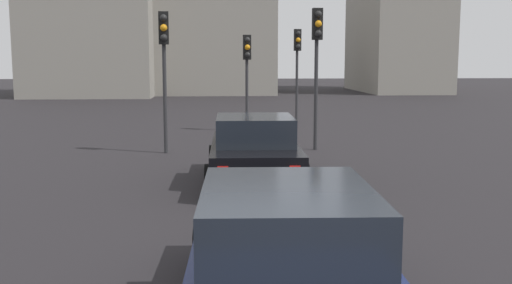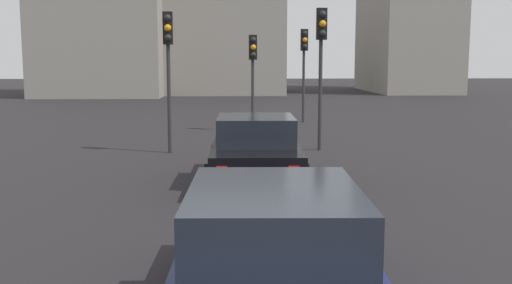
# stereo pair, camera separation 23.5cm
# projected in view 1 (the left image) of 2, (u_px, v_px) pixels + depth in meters

# --- Properties ---
(car_black_lead) EXTENTS (4.23, 2.10, 1.47)m
(car_black_lead) POSITION_uv_depth(u_px,v_px,m) (254.00, 150.00, 12.85)
(car_black_lead) COLOR black
(car_black_lead) RESTS_ON ground_plane
(car_navy_second) EXTENTS (4.87, 2.14, 1.47)m
(car_navy_second) POSITION_uv_depth(u_px,v_px,m) (285.00, 259.00, 5.85)
(car_navy_second) COLOR #141E4C
(car_navy_second) RESTS_ON ground_plane
(traffic_light_near_left) EXTENTS (0.33, 0.30, 3.92)m
(traffic_light_near_left) POSITION_uv_depth(u_px,v_px,m) (297.00, 56.00, 25.11)
(traffic_light_near_left) COLOR #2D2D30
(traffic_light_near_left) RESTS_ON ground_plane
(traffic_light_near_right) EXTENTS (0.32, 0.30, 3.97)m
(traffic_light_near_right) POSITION_uv_depth(u_px,v_px,m) (164.00, 52.00, 16.66)
(traffic_light_near_right) COLOR #2D2D30
(traffic_light_near_right) RESTS_ON ground_plane
(traffic_light_far_left) EXTENTS (0.32, 0.30, 3.55)m
(traffic_light_far_left) POSITION_uv_depth(u_px,v_px,m) (247.00, 62.00, 21.90)
(traffic_light_far_left) COLOR #2D2D30
(traffic_light_far_left) RESTS_ON ground_plane
(traffic_light_far_right) EXTENTS (0.32, 0.30, 4.12)m
(traffic_light_far_right) POSITION_uv_depth(u_px,v_px,m) (317.00, 49.00, 17.26)
(traffic_light_far_right) COLOR #2D2D30
(traffic_light_far_right) RESTS_ON ground_plane
(building_facade_center) EXTENTS (9.22, 10.96, 10.74)m
(building_facade_center) POSITION_uv_depth(u_px,v_px,m) (204.00, 25.00, 47.31)
(building_facade_center) COLOR gray
(building_facade_center) RESTS_ON ground_plane
(building_facade_right) EXTENTS (10.65, 9.03, 10.78)m
(building_facade_right) POSITION_uv_depth(u_px,v_px,m) (96.00, 23.00, 44.69)
(building_facade_right) COLOR gray
(building_facade_right) RESTS_ON ground_plane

